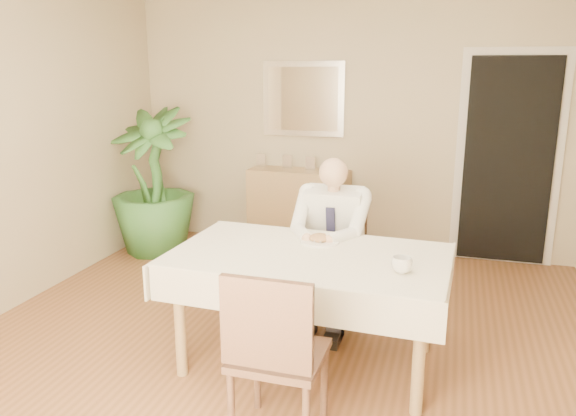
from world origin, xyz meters
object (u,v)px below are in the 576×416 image
(chair_near, at_px, (274,350))
(seated_man, at_px, (329,236))
(dining_table, at_px, (309,266))
(potted_palm, at_px, (153,182))
(chair_far, at_px, (337,248))
(sideboard, at_px, (299,209))
(coffee_mug, at_px, (402,265))

(chair_near, xyz_separation_m, seated_man, (-0.05, 1.44, 0.15))
(chair_near, bearing_deg, dining_table, 93.42)
(chair_near, height_order, potted_palm, potted_palm)
(chair_far, xyz_separation_m, chair_near, (0.05, -1.73, 0.03))
(sideboard, height_order, potted_palm, potted_palm)
(seated_man, relative_size, potted_palm, 0.84)
(sideboard, bearing_deg, seated_man, -65.29)
(coffee_mug, bearing_deg, potted_palm, 144.59)
(coffee_mug, bearing_deg, dining_table, 164.00)
(chair_far, bearing_deg, coffee_mug, -53.66)
(dining_table, xyz_separation_m, seated_man, (-0.00, 0.59, 0.02))
(chair_near, height_order, coffee_mug, chair_near)
(dining_table, distance_m, sideboard, 2.41)
(coffee_mug, bearing_deg, sideboard, 117.67)
(dining_table, relative_size, potted_palm, 1.18)
(chair_far, distance_m, seated_man, 0.34)
(dining_table, distance_m, chair_far, 0.90)
(chair_near, relative_size, seated_man, 0.76)
(chair_near, xyz_separation_m, sideboard, (-0.75, 3.13, -0.12))
(chair_near, distance_m, seated_man, 1.45)
(chair_far, distance_m, coffee_mug, 1.24)
(dining_table, xyz_separation_m, chair_near, (0.05, -0.84, -0.13))
(seated_man, bearing_deg, chair_far, 90.00)
(dining_table, relative_size, chair_near, 1.84)
(dining_table, relative_size, seated_man, 1.41)
(seated_man, bearing_deg, chair_near, -88.18)
(chair_near, bearing_deg, sideboard, 103.74)
(coffee_mug, height_order, sideboard, coffee_mug)
(dining_table, xyz_separation_m, sideboard, (-0.70, 2.29, -0.25))
(chair_far, bearing_deg, dining_table, -82.84)
(dining_table, height_order, potted_palm, potted_palm)
(dining_table, height_order, sideboard, sideboard)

